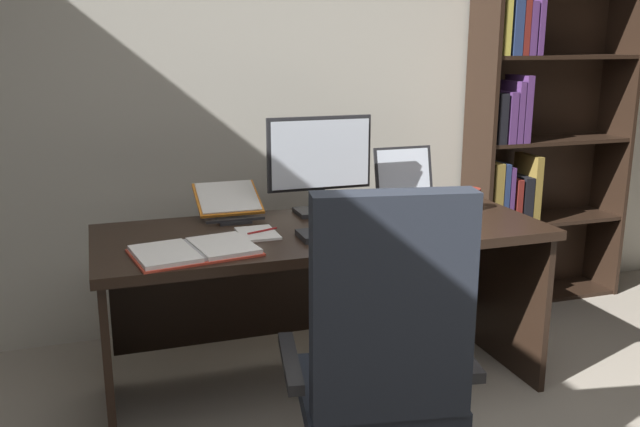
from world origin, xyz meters
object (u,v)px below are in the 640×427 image
at_px(keyboard, 350,232).
at_px(notepad, 258,233).
at_px(bookshelf, 529,151).
at_px(reading_stand_with_book, 229,201).
at_px(desk, 318,266).
at_px(office_chair, 382,382).
at_px(monitor, 320,165).
at_px(computer_mouse, 416,224).
at_px(pen, 262,231).
at_px(open_binder, 195,251).
at_px(laptop, 413,194).
at_px(coffee_mug, 470,199).

height_order(keyboard, notepad, keyboard).
bearing_deg(bookshelf, reading_stand_with_book, -168.43).
xyz_separation_m(desk, office_chair, (-0.09, -0.91, -0.08)).
height_order(monitor, notepad, monitor).
xyz_separation_m(bookshelf, keyboard, (-1.43, -0.83, -0.14)).
xyz_separation_m(office_chair, reading_stand_with_book, (-0.25, 1.15, 0.35)).
bearing_deg(monitor, bookshelf, 17.57).
bearing_deg(keyboard, monitor, 90.00).
bearing_deg(reading_stand_with_book, computer_mouse, -33.10).
bearing_deg(pen, open_binder, -149.63).
xyz_separation_m(desk, monitor, (0.06, 0.16, 0.42)).
bearing_deg(office_chair, pen, 113.14).
relative_size(desk, bookshelf, 0.99).
bearing_deg(bookshelf, keyboard, -149.68).
xyz_separation_m(keyboard, pen, (-0.33, 0.13, 0.00)).
xyz_separation_m(office_chair, keyboard, (0.15, 0.69, 0.29)).
height_order(desk, computer_mouse, computer_mouse).
bearing_deg(laptop, pen, -161.79).
distance_m(monitor, laptop, 0.50).
bearing_deg(reading_stand_with_book, keyboard, -48.62).
distance_m(monitor, pen, 0.47).
xyz_separation_m(laptop, keyboard, (-0.47, -0.39, -0.04)).
xyz_separation_m(reading_stand_with_book, open_binder, (-0.23, -0.51, -0.06)).
xyz_separation_m(keyboard, computer_mouse, (0.30, 0.00, 0.01)).
bearing_deg(keyboard, reading_stand_with_book, 131.38).
xyz_separation_m(monitor, computer_mouse, (0.30, -0.38, -0.20)).
bearing_deg(monitor, desk, -111.64).
bearing_deg(open_binder, bookshelf, 14.15).
relative_size(computer_mouse, open_binder, 0.21).
xyz_separation_m(bookshelf, monitor, (-1.43, -0.45, 0.08)).
height_order(desk, open_binder, open_binder).
height_order(desk, keyboard, keyboard).
bearing_deg(computer_mouse, coffee_mug, 30.21).
bearing_deg(bookshelf, notepad, -158.30).
xyz_separation_m(desk, keyboard, (0.06, -0.22, 0.21)).
bearing_deg(open_binder, computer_mouse, -6.02).
height_order(reading_stand_with_book, coffee_mug, reading_stand_with_book).
xyz_separation_m(desk, bookshelf, (1.49, 0.61, 0.35)).
height_order(desk, monitor, monitor).
bearing_deg(laptop, computer_mouse, -113.74).
height_order(monitor, pen, monitor).
bearing_deg(notepad, office_chair, -76.18).
relative_size(keyboard, notepad, 2.00).
xyz_separation_m(office_chair, computer_mouse, (0.45, 0.69, 0.30)).
height_order(office_chair, coffee_mug, office_chair).
bearing_deg(bookshelf, office_chair, -135.99).
xyz_separation_m(bookshelf, pen, (-1.76, -0.71, -0.13)).
relative_size(laptop, coffee_mug, 3.17).
relative_size(desk, keyboard, 4.49).
distance_m(office_chair, laptop, 1.29).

